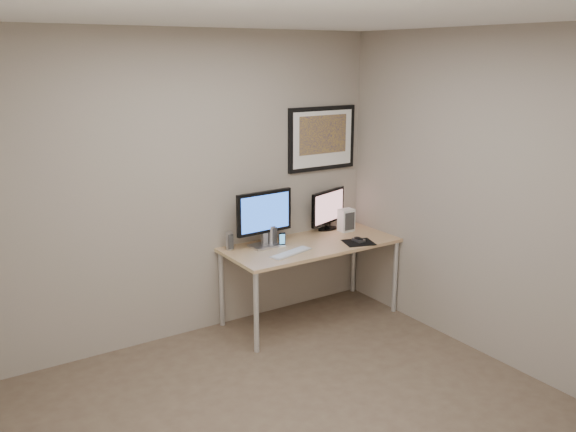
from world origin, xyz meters
name	(u,v)px	position (x,y,z in m)	size (l,w,h in m)	color
floor	(304,422)	(0.00, 0.00, 0.00)	(3.60, 3.60, 0.00)	brown
room	(267,170)	(0.00, 0.45, 1.64)	(3.60, 3.60, 3.60)	white
desk	(311,250)	(1.00, 1.35, 0.66)	(1.60, 0.70, 0.73)	#A3704F
framed_art	(322,138)	(1.35, 1.68, 1.62)	(0.75, 0.04, 0.60)	black
monitor_large	(264,216)	(0.60, 1.50, 1.01)	(0.55, 0.19, 0.50)	#A8A8AC
monitor_tv	(328,209)	(1.40, 1.63, 0.94)	(0.49, 0.19, 0.39)	black
speaker_left	(229,241)	(0.30, 1.59, 0.81)	(0.06, 0.06, 0.16)	#A8A8AC
speaker_right	(272,235)	(0.68, 1.50, 0.82)	(0.07, 0.07, 0.18)	#A8A8AC
phone_dock	(282,240)	(0.73, 1.41, 0.79)	(0.06, 0.06, 0.13)	black
keyboard	(291,253)	(0.69, 1.20, 0.74)	(0.42, 0.11, 0.01)	silver
mousepad	(359,242)	(1.38, 1.13, 0.73)	(0.26, 0.23, 0.00)	black
mouse	(359,239)	(1.40, 1.16, 0.75)	(0.07, 0.12, 0.04)	black
fan_unit	(346,220)	(1.52, 1.49, 0.84)	(0.14, 0.10, 0.22)	silver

